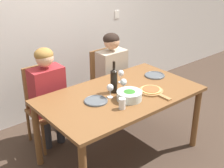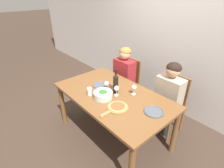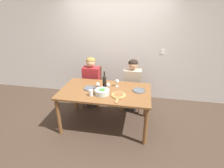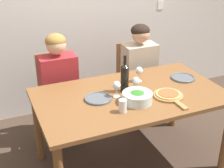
# 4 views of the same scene
# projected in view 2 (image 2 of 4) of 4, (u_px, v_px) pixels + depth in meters

# --- Properties ---
(ground_plane) EXTENTS (40.00, 40.00, 0.00)m
(ground_plane) POSITION_uv_depth(u_px,v_px,m) (113.00, 135.00, 2.84)
(ground_plane) COLOR #3D2D23
(back_wall) EXTENTS (10.00, 0.06, 2.70)m
(back_wall) POSITION_uv_depth(u_px,v_px,m) (174.00, 38.00, 2.99)
(back_wall) COLOR silver
(back_wall) RESTS_ON ground
(dining_table) EXTENTS (1.71, 0.98, 0.78)m
(dining_table) POSITION_uv_depth(u_px,v_px,m) (113.00, 100.00, 2.51)
(dining_table) COLOR brown
(dining_table) RESTS_ON ground
(chair_left) EXTENTS (0.42, 0.42, 0.95)m
(chair_left) POSITION_uv_depth(u_px,v_px,m) (128.00, 82.00, 3.39)
(chair_left) COLOR brown
(chair_left) RESTS_ON ground
(chair_right) EXTENTS (0.42, 0.42, 0.95)m
(chair_right) POSITION_uv_depth(u_px,v_px,m) (170.00, 103.00, 2.76)
(chair_right) COLOR brown
(chair_right) RESTS_ON ground
(person_woman) EXTENTS (0.47, 0.51, 1.21)m
(person_woman) POSITION_uv_depth(u_px,v_px,m) (124.00, 73.00, 3.21)
(person_woman) COLOR #28282D
(person_woman) RESTS_ON ground
(person_man) EXTENTS (0.47, 0.51, 1.21)m
(person_man) POSITION_uv_depth(u_px,v_px,m) (168.00, 94.00, 2.59)
(person_man) COLOR #28282D
(person_man) RESTS_ON ground
(wine_bottle) EXTENTS (0.07, 0.07, 0.35)m
(wine_bottle) POSITION_uv_depth(u_px,v_px,m) (116.00, 83.00, 2.46)
(wine_bottle) COLOR black
(wine_bottle) RESTS_ON dining_table
(broccoli_bowl) EXTENTS (0.26, 0.26, 0.10)m
(broccoli_bowl) POSITION_uv_depth(u_px,v_px,m) (103.00, 95.00, 2.36)
(broccoli_bowl) COLOR silver
(broccoli_bowl) RESTS_ON dining_table
(dinner_plate_left) EXTENTS (0.24, 0.24, 0.02)m
(dinner_plate_left) POSITION_uv_depth(u_px,v_px,m) (101.00, 85.00, 2.68)
(dinner_plate_left) COLOR #4C5156
(dinner_plate_left) RESTS_ON dining_table
(dinner_plate_right) EXTENTS (0.24, 0.24, 0.02)m
(dinner_plate_right) POSITION_uv_depth(u_px,v_px,m) (154.00, 111.00, 2.10)
(dinner_plate_right) COLOR #4C5156
(dinner_plate_right) RESTS_ON dining_table
(pizza_on_board) EXTENTS (0.26, 0.40, 0.04)m
(pizza_on_board) POSITION_uv_depth(u_px,v_px,m) (117.00, 107.00, 2.17)
(pizza_on_board) COLOR #9E7042
(pizza_on_board) RESTS_ON dining_table
(wine_glass_left) EXTENTS (0.07, 0.07, 0.15)m
(wine_glass_left) POSITION_uv_depth(u_px,v_px,m) (107.00, 84.00, 2.51)
(wine_glass_left) COLOR silver
(wine_glass_left) RESTS_ON dining_table
(wine_glass_right) EXTENTS (0.07, 0.07, 0.15)m
(wine_glass_right) POSITION_uv_depth(u_px,v_px,m) (134.00, 88.00, 2.41)
(wine_glass_right) COLOR silver
(wine_glass_right) RESTS_ON dining_table
(wine_glass_centre) EXTENTS (0.07, 0.07, 0.15)m
(wine_glass_centre) POSITION_uv_depth(u_px,v_px,m) (116.00, 89.00, 2.39)
(wine_glass_centre) COLOR silver
(wine_glass_centre) RESTS_ON dining_table
(water_tumbler) EXTENTS (0.07, 0.07, 0.11)m
(water_tumbler) POSITION_uv_depth(u_px,v_px,m) (90.00, 91.00, 2.42)
(water_tumbler) COLOR silver
(water_tumbler) RESTS_ON dining_table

